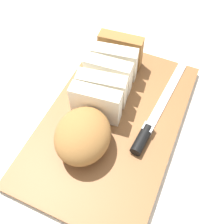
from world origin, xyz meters
The scene contains 6 objects.
ground_plane centered at (0.00, 0.00, 0.00)m, with size 3.00×3.00×0.00m, color silver.
cutting_board centered at (0.00, 0.00, 0.01)m, with size 0.44×0.28×0.02m, color brown.
bread_loaf centered at (0.01, 0.03, 0.06)m, with size 0.32×0.12×0.08m.
bread_knife centered at (0.01, -0.08, 0.03)m, with size 0.28×0.05×0.02m.
crumb_near_knife centered at (-0.02, 0.02, 0.02)m, with size 0.01×0.01×0.01m, color tan.
crumb_near_loaf centered at (-0.03, 0.06, 0.02)m, with size 0.00×0.00×0.00m, color tan.
Camera 1 is at (-0.27, -0.11, 0.49)m, focal length 41.60 mm.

